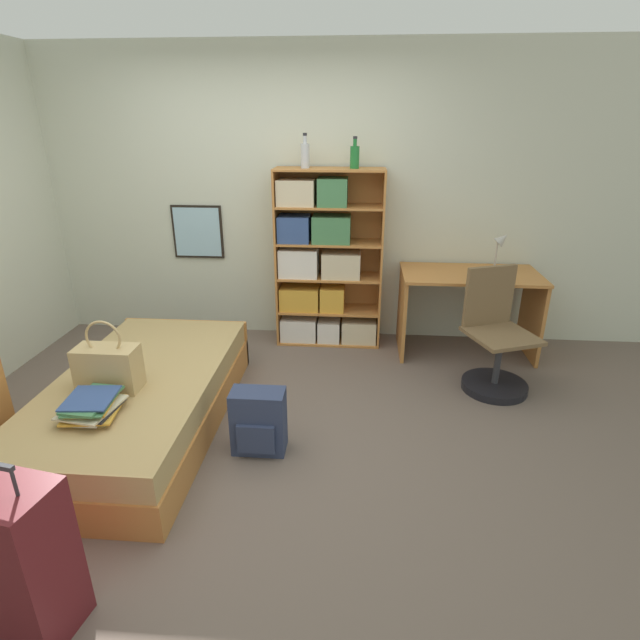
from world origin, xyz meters
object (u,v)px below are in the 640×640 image
Objects in this scene: handbag at (108,367)px; backpack at (259,422)px; desk_chair at (494,352)px; book_stack_on_bed at (93,406)px; suitcase at (14,560)px; bookcase at (321,265)px; bottle_green at (305,155)px; bottle_brown at (355,156)px; bed at (142,400)px; desk at (468,298)px; desk_lamp at (501,245)px.

backpack is (0.94, -0.03, -0.33)m from handbag.
desk_chair is 1.93m from backpack.
suitcase reaches higher than book_stack_on_bed.
bottle_green reaches higher than bookcase.
bookcase reaches higher than backpack.
desk_chair is (1.13, -0.77, -1.39)m from bottle_brown.
desk is (2.42, 1.38, 0.32)m from bed.
bottle_green is 0.30× the size of desk_chair.
desk_chair is (-0.12, -0.65, -0.69)m from desk_lamp.
backpack is (0.90, 0.28, -0.24)m from book_stack_on_bed.
bottle_brown is 2.34m from backpack.
bottle_green reaches higher than desk.
suitcase is at bearing -120.40° from backpack.
desk reaches higher than bed.
handbag reaches higher than suitcase.
book_stack_on_bed is at bearing -94.99° from bed.
desk_lamp is 0.39× the size of desk_chair.
desk is at bearing 37.25° from book_stack_on_bed.
book_stack_on_bed is at bearing -82.09° from handbag.
desk is at bearing 29.60° from bed.
suitcase is at bearing -106.05° from bottle_green.
desk_lamp reaches higher than desk_chair.
backpack is at bearing -94.08° from bottle_green.
desk_chair is at bearing -80.73° from desk.
suitcase is at bearing -128.93° from desk.
bottle_brown is 0.27× the size of desk_chair.
bookcase is 1.34m from desk.
bottle_brown is (0.41, -0.00, -0.01)m from bottle_green.
bookcase is 1.84m from backpack.
desk is 0.52m from desk_lamp.
bookcase is at bearing 71.66° from suitcase.
desk is (2.30, 2.85, 0.17)m from suitcase.
desk is at bearing 32.02° from handbag.
bookcase reaches higher than desk_lamp.
desk_lamp reaches higher than desk.
bottle_brown reaches higher than desk.
bottle_green is at bearing 57.93° from handbag.
handbag is at bearing 99.21° from suitcase.
bottle_green is at bearing 73.95° from suitcase.
bottle_brown is 1.95m from desk_chair.
handbag is 1.31m from suitcase.
book_stack_on_bed reaches higher than bed.
bed is 4.74× the size of backpack.
bookcase is at bearing 54.99° from handbag.
handbag is 0.32m from book_stack_on_bed.
bookcase is 6.24× the size of bottle_brown.
bottle_brown reaches higher than backpack.
bookcase is 1.67m from desk_chair.
bookcase reaches higher than handbag.
book_stack_on_bed is 0.91× the size of backpack.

